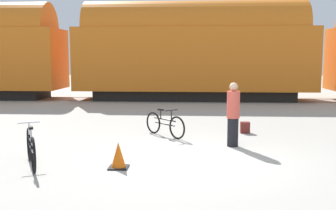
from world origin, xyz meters
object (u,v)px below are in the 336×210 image
bicycle_black (165,124)px  backpack (245,127)px  freight_train (194,49)px  person_in_red (233,114)px  traffic_cone (118,156)px  bicycle_silver (31,148)px

bicycle_black → backpack: bearing=14.7°
freight_train → bicycle_black: size_ratio=30.46×
person_in_red → traffic_cone: 3.43m
bicycle_silver → person_in_red: size_ratio=0.98×
person_in_red → bicycle_black: bearing=96.9°
freight_train → person_in_red: freight_train is taller
bicycle_silver → person_in_red: 4.97m
bicycle_silver → traffic_cone: bicycle_silver is taller
bicycle_black → bicycle_silver: 4.24m
person_in_red → backpack: person_in_red is taller
person_in_red → backpack: 2.01m
bicycle_black → traffic_cone: (-0.73, -3.36, -0.09)m
freight_train → person_in_red: bearing=-84.8°
freight_train → person_in_red: (1.00, -11.04, -1.90)m
freight_train → backpack: freight_train is taller
traffic_cone → person_in_red: bearing=40.2°
bicycle_black → person_in_red: (1.85, -1.19, 0.48)m
freight_train → traffic_cone: bearing=-96.8°
backpack → bicycle_black: bearing=-165.3°
person_in_red → traffic_cone: person_in_red is taller
bicycle_black → traffic_cone: 3.44m
bicycle_black → backpack: 2.49m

